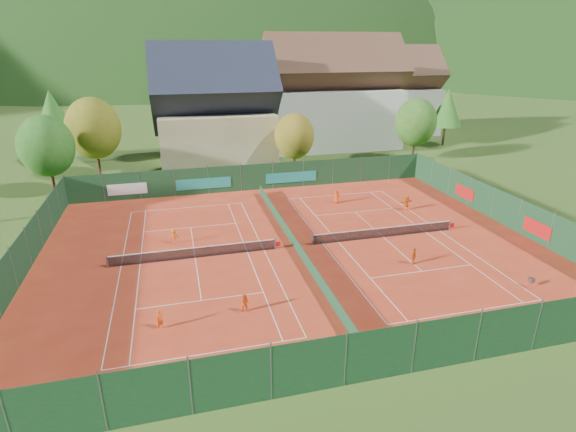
# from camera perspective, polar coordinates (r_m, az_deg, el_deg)

# --- Properties ---
(ground) EXTENTS (600.00, 600.00, 0.00)m
(ground) POSITION_cam_1_polar(r_m,az_deg,el_deg) (36.95, 0.78, -4.01)
(ground) COLOR #315119
(ground) RESTS_ON ground
(clay_pad) EXTENTS (40.00, 32.00, 0.01)m
(clay_pad) POSITION_cam_1_polar(r_m,az_deg,el_deg) (36.94, 0.78, -3.97)
(clay_pad) COLOR red
(clay_pad) RESTS_ON ground
(court_markings_left) EXTENTS (11.03, 23.83, 0.00)m
(court_markings_left) POSITION_cam_1_polar(r_m,az_deg,el_deg) (35.87, -11.70, -5.24)
(court_markings_left) COLOR white
(court_markings_left) RESTS_ON ground
(court_markings_right) EXTENTS (11.03, 23.83, 0.00)m
(court_markings_right) POSITION_cam_1_polar(r_m,az_deg,el_deg) (39.63, 12.02, -2.65)
(court_markings_right) COLOR white
(court_markings_right) RESTS_ON ground
(tennis_net_left) EXTENTS (13.30, 0.10, 1.02)m
(tennis_net_left) POSITION_cam_1_polar(r_m,az_deg,el_deg) (35.66, -11.51, -4.50)
(tennis_net_left) COLOR #59595B
(tennis_net_left) RESTS_ON ground
(tennis_net_right) EXTENTS (13.30, 0.10, 1.02)m
(tennis_net_right) POSITION_cam_1_polar(r_m,az_deg,el_deg) (39.50, 12.28, -1.97)
(tennis_net_right) COLOR #59595B
(tennis_net_right) RESTS_ON ground
(court_divider) EXTENTS (0.03, 28.80, 1.00)m
(court_divider) POSITION_cam_1_polar(r_m,az_deg,el_deg) (36.73, 0.78, -3.27)
(court_divider) COLOR #153C24
(court_divider) RESTS_ON ground
(fence_north) EXTENTS (40.00, 0.10, 3.00)m
(fence_north) POSITION_cam_1_polar(r_m,az_deg,el_deg) (51.00, -4.45, 4.89)
(fence_north) COLOR #153A1E
(fence_north) RESTS_ON ground
(fence_south) EXTENTS (40.00, 0.04, 3.00)m
(fence_south) POSITION_cam_1_polar(r_m,az_deg,el_deg) (23.32, 11.66, -16.81)
(fence_south) COLOR #13351A
(fence_south) RESTS_ON ground
(fence_west) EXTENTS (0.04, 32.00, 3.00)m
(fence_west) POSITION_cam_1_polar(r_m,az_deg,el_deg) (36.95, -30.80, -4.61)
(fence_west) COLOR #14381F
(fence_west) RESTS_ON ground
(fence_east) EXTENTS (0.09, 32.00, 3.00)m
(fence_east) POSITION_cam_1_polar(r_m,az_deg,el_deg) (45.59, 25.81, 0.81)
(fence_east) COLOR #14371D
(fence_east) RESTS_ON ground
(chalet) EXTENTS (16.20, 12.00, 16.00)m
(chalet) POSITION_cam_1_polar(r_m,az_deg,el_deg) (63.19, -9.26, 12.62)
(chalet) COLOR #CABC8E
(chalet) RESTS_ON ground
(hotel_block_a) EXTENTS (21.60, 11.00, 17.25)m
(hotel_block_a) POSITION_cam_1_polar(r_m,az_deg,el_deg) (73.12, 5.65, 14.51)
(hotel_block_a) COLOR silver
(hotel_block_a) RESTS_ON ground
(hotel_block_b) EXTENTS (17.28, 10.00, 15.50)m
(hotel_block_b) POSITION_cam_1_polar(r_m,az_deg,el_deg) (86.07, 12.85, 14.58)
(hotel_block_b) COLOR silver
(hotel_block_b) RESTS_ON ground
(tree_west_front) EXTENTS (5.72, 5.72, 8.69)m
(tree_west_front) POSITION_cam_1_polar(r_m,az_deg,el_deg) (54.86, -28.35, 7.81)
(tree_west_front) COLOR #412617
(tree_west_front) RESTS_ON ground
(tree_west_mid) EXTENTS (6.44, 6.44, 9.78)m
(tree_west_mid) POSITION_cam_1_polar(r_m,az_deg,el_deg) (59.75, -23.49, 10.16)
(tree_west_mid) COLOR #472A19
(tree_west_mid) RESTS_ON ground
(tree_west_back) EXTENTS (5.60, 5.60, 10.00)m
(tree_west_back) POSITION_cam_1_polar(r_m,az_deg,el_deg) (68.55, -27.70, 11.29)
(tree_west_back) COLOR #4A2A1A
(tree_west_back) RESTS_ON ground
(tree_center) EXTENTS (5.01, 5.01, 7.60)m
(tree_center) POSITION_cam_1_polar(r_m,az_deg,el_deg) (57.32, 0.81, 10.10)
(tree_center) COLOR #4B2D1A
(tree_center) RESTS_ON ground
(tree_east_front) EXTENTS (5.72, 5.72, 8.69)m
(tree_east_front) POSITION_cam_1_polar(r_m,az_deg,el_deg) (65.96, 15.91, 11.37)
(tree_east_front) COLOR #442A18
(tree_east_front) RESTS_ON ground
(tree_east_mid) EXTENTS (5.04, 5.04, 9.00)m
(tree_east_mid) POSITION_cam_1_polar(r_m,az_deg,el_deg) (77.84, 19.55, 12.86)
(tree_east_mid) COLOR #4B2C1A
(tree_east_mid) RESTS_ON ground
(tree_east_back) EXTENTS (7.15, 7.15, 10.86)m
(tree_east_back) POSITION_cam_1_polar(r_m,az_deg,el_deg) (80.73, 11.54, 14.36)
(tree_east_back) COLOR #4C341B
(tree_east_back) RESTS_ON ground
(mountain_backdrop) EXTENTS (820.00, 530.00, 242.00)m
(mountain_backdrop) POSITION_cam_1_polar(r_m,az_deg,el_deg) (274.00, -6.45, 9.34)
(mountain_backdrop) COLOR black
(mountain_backdrop) RESTS_ON ground
(ball_hopper) EXTENTS (0.34, 0.34, 0.80)m
(ball_hopper) POSITION_cam_1_polar(r_m,az_deg,el_deg) (35.11, 28.50, -7.16)
(ball_hopper) COLOR slate
(ball_hopper) RESTS_ON ground
(loose_ball_0) EXTENTS (0.07, 0.07, 0.07)m
(loose_ball_0) POSITION_cam_1_polar(r_m,az_deg,el_deg) (28.95, -9.27, -11.88)
(loose_ball_0) COLOR #CCD833
(loose_ball_0) RESTS_ON ground
(loose_ball_1) EXTENTS (0.07, 0.07, 0.07)m
(loose_ball_1) POSITION_cam_1_polar(r_m,az_deg,el_deg) (31.02, 8.74, -9.42)
(loose_ball_1) COLOR #CCD833
(loose_ball_1) RESTS_ON ground
(player_left_near) EXTENTS (0.55, 0.50, 1.27)m
(player_left_near) POSITION_cam_1_polar(r_m,az_deg,el_deg) (27.82, -15.97, -12.51)
(player_left_near) COLOR #F15515
(player_left_near) RESTS_ON ground
(player_left_mid) EXTENTS (0.72, 0.62, 1.29)m
(player_left_mid) POSITION_cam_1_polar(r_m,az_deg,el_deg) (28.36, -5.45, -10.99)
(player_left_mid) COLOR #EE5015
(player_left_mid) RESTS_ON ground
(player_left_far) EXTENTS (0.85, 0.51, 1.28)m
(player_left_far) POSITION_cam_1_polar(r_m,az_deg,el_deg) (38.54, -14.28, -2.52)
(player_left_far) COLOR #E55714
(player_left_far) RESTS_ON ground
(player_right_near) EXTENTS (0.78, 0.78, 1.33)m
(player_right_near) POSITION_cam_1_polar(r_m,az_deg,el_deg) (35.25, 15.70, -4.92)
(player_right_near) COLOR #CB5012
(player_right_near) RESTS_ON ground
(player_right_far_a) EXTENTS (0.85, 0.65, 1.56)m
(player_right_far_a) POSITION_cam_1_polar(r_m,az_deg,el_deg) (47.01, 6.17, 2.53)
(player_right_far_a) COLOR #E24714
(player_right_far_a) RESTS_ON ground
(player_right_far_b) EXTENTS (1.47, 0.60, 1.54)m
(player_right_far_b) POSITION_cam_1_polar(r_m,az_deg,el_deg) (46.35, 14.81, 1.65)
(player_right_far_b) COLOR orange
(player_right_far_b) RESTS_ON ground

